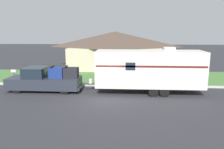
# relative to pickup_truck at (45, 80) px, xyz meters

# --- Properties ---
(ground_plane) EXTENTS (120.00, 120.00, 0.00)m
(ground_plane) POSITION_rel_pickup_truck_xyz_m (4.66, -1.98, -0.88)
(ground_plane) COLOR #2D2D33
(curb_strip) EXTENTS (80.00, 0.30, 0.14)m
(curb_strip) POSITION_rel_pickup_truck_xyz_m (4.66, 1.77, -0.81)
(curb_strip) COLOR beige
(curb_strip) RESTS_ON ground_plane
(lawn_strip) EXTENTS (80.00, 7.00, 0.03)m
(lawn_strip) POSITION_rel_pickup_truck_xyz_m (4.66, 5.42, -0.87)
(lawn_strip) COLOR #477538
(lawn_strip) RESTS_ON ground_plane
(house_across_street) EXTENTS (11.98, 6.49, 4.62)m
(house_across_street) POSITION_rel_pickup_truck_xyz_m (5.04, 10.96, 1.51)
(house_across_street) COLOR beige
(house_across_street) RESTS_ON ground_plane
(pickup_truck) EXTENTS (5.82, 1.98, 2.03)m
(pickup_truck) POSITION_rel_pickup_truck_xyz_m (0.00, 0.00, 0.00)
(pickup_truck) COLOR black
(pickup_truck) RESTS_ON ground_plane
(travel_trailer) EXTENTS (9.19, 2.39, 3.54)m
(travel_trailer) POSITION_rel_pickup_truck_xyz_m (8.20, -0.00, 1.02)
(travel_trailer) COLOR black
(travel_trailer) RESTS_ON ground_plane
(mailbox) EXTENTS (0.48, 0.20, 1.25)m
(mailbox) POSITION_rel_pickup_truck_xyz_m (-3.79, 2.36, 0.08)
(mailbox) COLOR brown
(mailbox) RESTS_ON ground_plane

